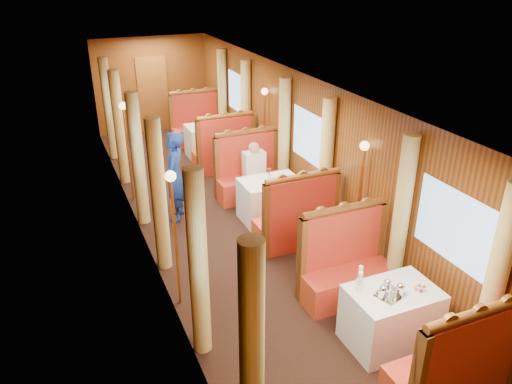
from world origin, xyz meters
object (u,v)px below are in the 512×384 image
banquette_mid_fwd (296,222)px  teapot_left (383,294)px  banquette_far_fwd (224,152)px  teapot_back (387,286)px  passenger (255,167)px  banquette_near_fwd (452,372)px  steward (175,177)px  table_mid (270,200)px  teapot_right (400,291)px  fruit_plate (420,289)px  banquette_far_aft (197,127)px  tea_tray (391,295)px  rose_vase_mid (269,172)px  banquette_near_aft (346,269)px  banquette_mid_aft (249,177)px  rose_vase_far (207,118)px  table_far (209,141)px  table_near (391,316)px

banquette_mid_fwd → teapot_left: banquette_mid_fwd is taller
banquette_far_fwd → teapot_left: bearing=-92.1°
teapot_back → passenger: 4.18m
banquette_near_fwd → banquette_far_fwd: (0.00, 7.00, 0.00)m
banquette_far_fwd → steward: steward is taller
table_mid → teapot_right: (-0.01, -3.60, 0.44)m
fruit_plate → table_mid: bearing=94.4°
table_mid → banquette_far_aft: bearing=90.0°
steward → banquette_far_aft: bearing=-178.6°
banquette_mid_fwd → tea_tray: bearing=-92.2°
banquette_mid_fwd → passenger: (-0.00, 1.74, 0.32)m
tea_tray → rose_vase_mid: size_ratio=0.94×
banquette_near_aft → teapot_back: 1.05m
banquette_mid_aft → banquette_far_aft: 3.50m
teapot_back → rose_vase_mid: 3.44m
rose_vase_far → banquette_near_aft: bearing=-89.7°
tea_tray → fruit_plate: fruit_plate is taller
teapot_back → rose_vase_far: 6.94m
table_mid → steward: bearing=157.0°
banquette_near_aft → banquette_mid_aft: same height
banquette_near_fwd → teapot_back: (-0.08, 1.06, 0.39)m
table_far → banquette_far_fwd: 1.02m
table_mid → table_far: (0.00, 3.50, 0.00)m
rose_vase_far → banquette_mid_fwd: bearing=-89.5°
fruit_plate → rose_vase_mid: (-0.32, 3.59, 0.16)m
banquette_near_aft → steward: size_ratio=0.82×
banquette_near_fwd → fruit_plate: size_ratio=5.95×
passenger → banquette_far_fwd: bearing=90.0°
table_near → table_far: size_ratio=1.00×
table_mid → banquette_mid_fwd: bearing=-90.0°
table_far → teapot_right: (-0.01, -7.10, 0.44)m
table_near → rose_vase_mid: size_ratio=2.92×
banquette_far_aft → passenger: size_ratio=1.76×
banquette_near_aft → table_mid: 2.49m
banquette_far_aft → tea_tray: banquette_far_aft is taller
fruit_plate → rose_vase_mid: size_ratio=0.63×
fruit_plate → steward: steward is taller
table_near → banquette_far_fwd: 5.99m
banquette_near_aft → teapot_right: 1.18m
teapot_back → steward: bearing=113.2°
table_near → banquette_far_fwd: banquette_far_fwd is taller
banquette_near_aft → teapot_left: (-0.22, -1.08, 0.39)m
teapot_back → steward: steward is taller
banquette_mid_fwd → banquette_far_aft: 5.53m
banquette_mid_aft → banquette_far_fwd: same height
banquette_near_aft → table_far: size_ratio=1.28×
tea_tray → fruit_plate: (0.38, -0.05, 0.01)m
table_far → banquette_mid_aft: bearing=-90.0°
rose_vase_mid → steward: steward is taller
banquette_near_fwd → banquette_mid_aft: (0.00, 5.53, 0.00)m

